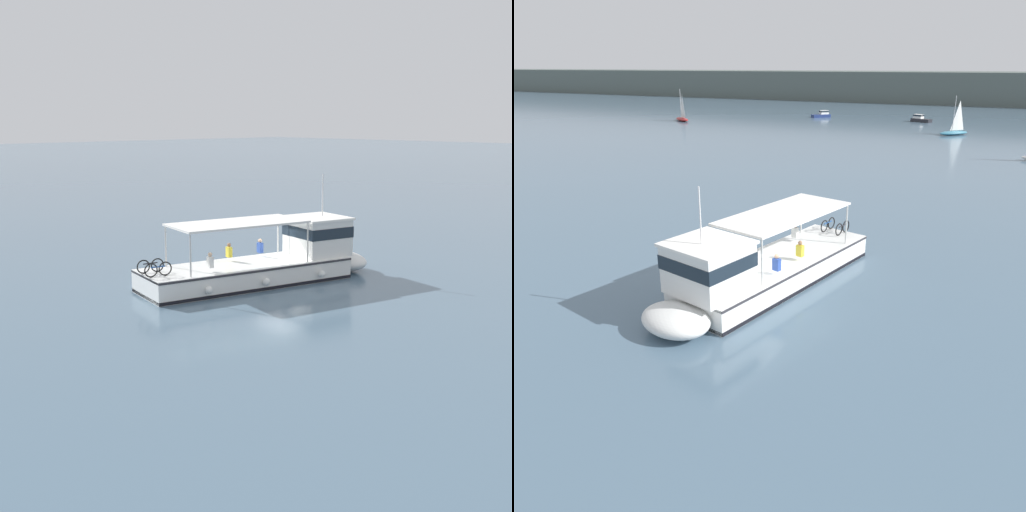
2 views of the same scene
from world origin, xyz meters
TOP-DOWN VIEW (x-y plane):
  - ground_plane at (0.00, 0.00)m, footprint 400.00×400.00m
  - distant_shoreline at (0.00, 129.73)m, footprint 400.00×28.00m
  - ferry_main at (-0.08, 0.72)m, footprint 5.68×13.07m
  - sailboat_mid_channel at (0.35, 59.73)m, footprint 4.24×4.51m
  - sailboat_near_port at (-45.62, 57.49)m, footprint 4.78×3.81m
  - motorboat_far_left at (-7.40, 75.31)m, footprint 3.82×2.55m
  - motorboat_off_bow at (-25.77, 75.15)m, footprint 3.34×3.57m

SIDE VIEW (x-z plane):
  - ground_plane at x=0.00m, z-range 0.00..0.00m
  - sailboat_mid_channel at x=0.35m, z-range -2.16..3.24m
  - sailboat_near_port at x=-45.62m, z-range -2.16..3.24m
  - motorboat_far_left at x=-7.40m, z-range -0.09..1.17m
  - motorboat_off_bow at x=-25.77m, z-range -0.09..1.17m
  - ferry_main at x=-0.08m, z-range -1.64..3.68m
  - distant_shoreline at x=0.00m, z-range 0.00..7.68m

